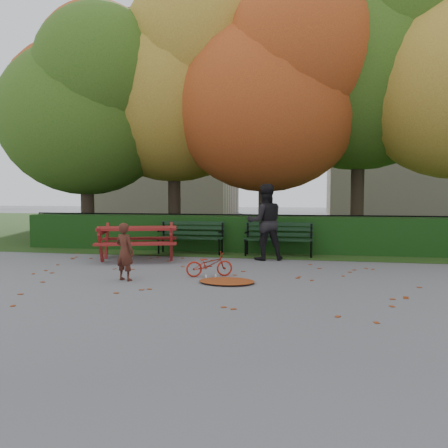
% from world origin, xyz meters
% --- Properties ---
extents(ground, '(90.00, 90.00, 0.00)m').
position_xyz_m(ground, '(0.00, 0.00, 0.00)').
color(ground, slate).
rests_on(ground, ground).
extents(grass_strip, '(90.00, 90.00, 0.00)m').
position_xyz_m(grass_strip, '(0.00, 14.00, 0.01)').
color(grass_strip, '#223E14').
rests_on(grass_strip, ground).
extents(building_left, '(10.00, 7.00, 15.00)m').
position_xyz_m(building_left, '(-9.00, 26.00, 7.50)').
color(building_left, tan).
rests_on(building_left, ground).
extents(building_right, '(9.00, 6.00, 12.00)m').
position_xyz_m(building_right, '(8.00, 28.00, 6.00)').
color(building_right, tan).
rests_on(building_right, ground).
extents(hedge, '(13.00, 0.90, 1.00)m').
position_xyz_m(hedge, '(0.00, 4.50, 0.50)').
color(hedge, black).
rests_on(hedge, ground).
extents(iron_fence, '(14.00, 0.04, 1.02)m').
position_xyz_m(iron_fence, '(0.00, 5.30, 0.54)').
color(iron_fence, black).
rests_on(iron_fence, ground).
extents(tree_a, '(5.88, 5.60, 7.48)m').
position_xyz_m(tree_a, '(-5.19, 5.58, 4.52)').
color(tree_a, black).
rests_on(tree_a, ground).
extents(tree_b, '(6.72, 6.40, 8.79)m').
position_xyz_m(tree_b, '(-2.44, 6.75, 5.40)').
color(tree_b, black).
rests_on(tree_b, ground).
extents(tree_c, '(6.30, 6.00, 8.00)m').
position_xyz_m(tree_c, '(0.83, 5.96, 4.82)').
color(tree_c, black).
rests_on(tree_c, ground).
extents(tree_d, '(7.14, 6.80, 9.58)m').
position_xyz_m(tree_d, '(3.88, 7.23, 5.98)').
color(tree_d, black).
rests_on(tree_d, ground).
extents(tree_f, '(6.93, 6.60, 9.19)m').
position_xyz_m(tree_f, '(-7.13, 9.24, 5.69)').
color(tree_f, black).
rests_on(tree_f, ground).
extents(bench_left, '(1.80, 0.57, 0.88)m').
position_xyz_m(bench_left, '(-1.30, 3.70, 0.52)').
color(bench_left, black).
rests_on(bench_left, ground).
extents(bench_right, '(1.80, 0.57, 0.88)m').
position_xyz_m(bench_right, '(1.10, 3.70, 0.52)').
color(bench_right, black).
rests_on(bench_right, ground).
extents(picnic_table, '(2.28, 2.04, 0.93)m').
position_xyz_m(picnic_table, '(-2.31, 2.32, 0.64)').
color(picnic_table, maroon).
rests_on(picnic_table, ground).
extents(leaf_pile, '(1.14, 0.87, 0.07)m').
position_xyz_m(leaf_pile, '(0.39, -0.07, 0.04)').
color(leaf_pile, maroon).
rests_on(leaf_pile, ground).
extents(leaf_scatter, '(9.00, 5.70, 0.01)m').
position_xyz_m(leaf_scatter, '(0.00, 0.30, 0.01)').
color(leaf_scatter, maroon).
rests_on(leaf_scatter, ground).
extents(child, '(0.46, 0.38, 1.10)m').
position_xyz_m(child, '(-1.56, -0.19, 0.55)').
color(child, '#461F16').
rests_on(child, ground).
extents(adult, '(1.09, 0.96, 1.89)m').
position_xyz_m(adult, '(0.81, 2.90, 0.95)').
color(adult, black).
rests_on(adult, ground).
extents(bicycle, '(0.98, 0.64, 0.49)m').
position_xyz_m(bicycle, '(-0.07, 0.49, 0.24)').
color(bicycle, '#9E1C0E').
rests_on(bicycle, ground).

